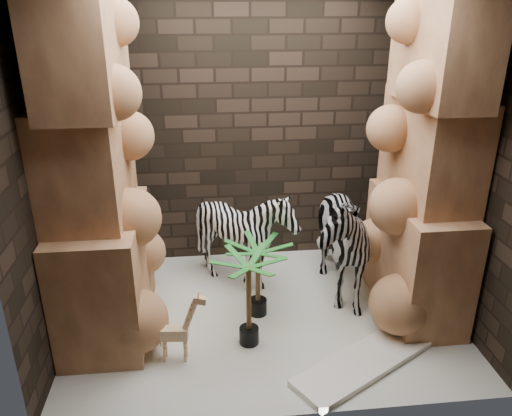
{
  "coord_description": "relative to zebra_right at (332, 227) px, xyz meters",
  "views": [
    {
      "loc": [
        -0.51,
        -3.96,
        2.77
      ],
      "look_at": [
        -0.06,
        0.15,
        1.04
      ],
      "focal_mm": 35.34,
      "sensor_mm": 36.0,
      "label": 1
    }
  ],
  "objects": [
    {
      "name": "wall_back",
      "position": [
        -0.7,
        0.89,
        0.78
      ],
      "size": [
        3.5,
        0.0,
        3.5
      ],
      "primitive_type": "plane",
      "rotation": [
        1.57,
        0.0,
        0.0
      ],
      "color": "black",
      "rests_on": "ground"
    },
    {
      "name": "rock_pillar_right",
      "position": [
        0.72,
        -0.36,
        0.78
      ],
      "size": [
        0.58,
        1.25,
        3.0
      ],
      "primitive_type": null,
      "color": "tan",
      "rests_on": "floor"
    },
    {
      "name": "giraffe_toy",
      "position": [
        -1.5,
        -0.9,
        -0.39
      ],
      "size": [
        0.34,
        0.14,
        0.65
      ],
      "primitive_type": null,
      "rotation": [
        0.0,
        0.0,
        -0.09
      ],
      "color": "beige",
      "rests_on": "floor"
    },
    {
      "name": "zebra_right",
      "position": [
        0.0,
        0.0,
        0.0
      ],
      "size": [
        0.7,
        1.24,
        1.44
      ],
      "primitive_type": "imported",
      "rotation": [
        0.0,
        0.0,
        0.03
      ],
      "color": "white",
      "rests_on": "floor"
    },
    {
      "name": "rock_pillar_left",
      "position": [
        -2.1,
        -0.36,
        0.78
      ],
      "size": [
        0.68,
        1.3,
        3.0
      ],
      "primitive_type": null,
      "color": "tan",
      "rests_on": "floor"
    },
    {
      "name": "surfboard",
      "position": [
        0.14,
        -1.07,
        -0.69
      ],
      "size": [
        1.55,
        1.13,
        0.05
      ],
      "primitive_type": "cube",
      "rotation": [
        0.0,
        0.0,
        0.53
      ],
      "color": "white",
      "rests_on": "floor"
    },
    {
      "name": "zebra_left",
      "position": [
        -0.83,
        0.2,
        -0.21
      ],
      "size": [
        0.98,
        1.18,
        1.01
      ],
      "primitive_type": "imported",
      "rotation": [
        0.0,
        0.0,
        0.08
      ],
      "color": "white",
      "rests_on": "floor"
    },
    {
      "name": "palm_back",
      "position": [
        -0.88,
        -0.75,
        -0.3
      ],
      "size": [
        0.36,
        0.36,
        0.85
      ],
      "primitive_type": null,
      "color": "#236A20",
      "rests_on": "floor"
    },
    {
      "name": "wall_front",
      "position": [
        -0.7,
        -1.61,
        0.78
      ],
      "size": [
        3.5,
        0.0,
        3.5
      ],
      "primitive_type": "plane",
      "rotation": [
        -1.57,
        0.0,
        0.0
      ],
      "color": "black",
      "rests_on": "ground"
    },
    {
      "name": "wall_right",
      "position": [
        1.05,
        -0.36,
        0.78
      ],
      "size": [
        0.0,
        3.0,
        3.0
      ],
      "primitive_type": "plane",
      "rotation": [
        1.57,
        0.0,
        -1.57
      ],
      "color": "black",
      "rests_on": "ground"
    },
    {
      "name": "wall_left",
      "position": [
        -2.45,
        -0.36,
        0.78
      ],
      "size": [
        0.0,
        3.0,
        3.0
      ],
      "primitive_type": "plane",
      "rotation": [
        1.57,
        0.0,
        1.57
      ],
      "color": "black",
      "rests_on": "ground"
    },
    {
      "name": "floor",
      "position": [
        -0.7,
        -0.36,
        -0.72
      ],
      "size": [
        3.5,
        3.5,
        0.0
      ],
      "primitive_type": "plane",
      "color": "silver",
      "rests_on": "ground"
    },
    {
      "name": "palm_front",
      "position": [
        -0.75,
        -0.32,
        -0.35
      ],
      "size": [
        0.36,
        0.36,
        0.75
      ],
      "primitive_type": null,
      "color": "#236A20",
      "rests_on": "floor"
    }
  ]
}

